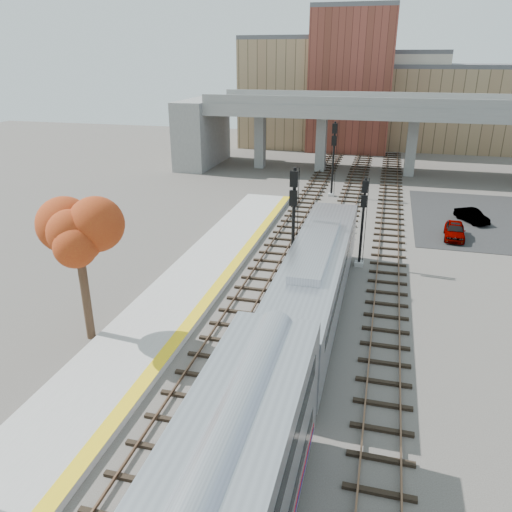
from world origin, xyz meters
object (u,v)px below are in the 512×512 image
at_px(signal_mast_far, 333,159).
at_px(car_b, 472,216).
at_px(tree, 76,227).
at_px(signal_mast_near, 293,226).
at_px(locomotive, 316,278).
at_px(car_a, 455,230).
at_px(signal_mast_mid, 362,226).

distance_m(signal_mast_far, car_b, 14.70).
bearing_deg(tree, signal_mast_far, 74.29).
height_order(signal_mast_near, car_b, signal_mast_near).
distance_m(signal_mast_near, car_b, 21.25).
height_order(locomotive, signal_mast_near, signal_mast_near).
distance_m(signal_mast_near, signal_mast_far, 22.18).
relative_size(car_a, car_b, 1.11).
height_order(signal_mast_mid, car_a, signal_mast_mid).
xyz_separation_m(signal_mast_far, car_b, (13.11, -5.77, -3.30)).
bearing_deg(signal_mast_near, locomotive, -62.26).
distance_m(locomotive, tree, 12.90).
relative_size(signal_mast_far, car_b, 2.18).
bearing_deg(signal_mast_far, car_b, -23.75).
xyz_separation_m(signal_mast_near, signal_mast_far, (0.00, 22.18, 0.09)).
xyz_separation_m(signal_mast_near, tree, (-8.91, -9.49, 2.30)).
bearing_deg(car_a, car_b, 72.72).
relative_size(signal_mast_mid, tree, 0.76).
relative_size(signal_mast_mid, signal_mast_far, 0.82).
distance_m(car_a, car_b, 5.26).
bearing_deg(locomotive, signal_mast_near, 117.74).
height_order(tree, car_a, tree).
height_order(locomotive, tree, tree).
distance_m(signal_mast_far, tree, 32.98).
height_order(signal_mast_near, car_a, signal_mast_near).
height_order(car_a, car_b, car_a).
height_order(signal_mast_near, signal_mast_far, signal_mast_far).
xyz_separation_m(locomotive, car_a, (9.07, 15.52, -1.57)).
relative_size(locomotive, signal_mast_far, 2.48).
relative_size(locomotive, signal_mast_near, 2.52).
distance_m(signal_mast_near, tree, 13.22).
relative_size(locomotive, car_b, 5.41).
distance_m(locomotive, car_b, 23.25).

